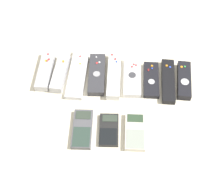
# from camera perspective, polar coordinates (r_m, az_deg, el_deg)

# --- Properties ---
(ground_plane) EXTENTS (3.00, 3.00, 0.00)m
(ground_plane) POSITION_cam_1_polar(r_m,az_deg,el_deg) (1.04, -0.17, -2.25)
(ground_plane) COLOR beige
(remote_0) EXTENTS (0.05, 0.17, 0.03)m
(remote_0) POSITION_cam_1_polar(r_m,az_deg,el_deg) (1.14, -12.06, 4.59)
(remote_0) COLOR #B7B7BC
(remote_0) RESTS_ON ground_plane
(remote_1) EXTENTS (0.05, 0.16, 0.03)m
(remote_1) POSITION_cam_1_polar(r_m,az_deg,el_deg) (1.12, -9.43, 4.25)
(remote_1) COLOR #B7B7BC
(remote_1) RESTS_ON ground_plane
(remote_2) EXTENTS (0.06, 0.21, 0.02)m
(remote_2) POSITION_cam_1_polar(r_m,az_deg,el_deg) (1.12, -6.29, 4.06)
(remote_2) COLOR silver
(remote_2) RESTS_ON ground_plane
(remote_3) EXTENTS (0.07, 0.18, 0.02)m
(remote_3) POSITION_cam_1_polar(r_m,az_deg,el_deg) (1.11, -2.80, 3.98)
(remote_3) COLOR #333338
(remote_3) RESTS_ON ground_plane
(remote_4) EXTENTS (0.05, 0.20, 0.03)m
(remote_4) POSITION_cam_1_polar(r_m,az_deg,el_deg) (1.10, 0.40, 3.86)
(remote_4) COLOR white
(remote_4) RESTS_ON ground_plane
(remote_5) EXTENTS (0.07, 0.17, 0.02)m
(remote_5) POSITION_cam_1_polar(r_m,az_deg,el_deg) (1.10, 3.70, 3.52)
(remote_5) COLOR silver
(remote_5) RESTS_ON ground_plane
(remote_6) EXTENTS (0.06, 0.15, 0.02)m
(remote_6) POSITION_cam_1_polar(r_m,az_deg,el_deg) (1.10, 7.17, 2.98)
(remote_6) COLOR black
(remote_6) RESTS_ON ground_plane
(remote_7) EXTENTS (0.04, 0.18, 0.02)m
(remote_7) POSITION_cam_1_polar(r_m,az_deg,el_deg) (1.11, 10.22, 2.72)
(remote_7) COLOR black
(remote_7) RESTS_ON ground_plane
(remote_8) EXTENTS (0.05, 0.16, 0.03)m
(remote_8) POSITION_cam_1_polar(r_m,az_deg,el_deg) (1.12, 13.04, 2.85)
(remote_8) COLOR black
(remote_8) RESTS_ON ground_plane
(calculator_0) EXTENTS (0.07, 0.14, 0.02)m
(calculator_0) POSITION_cam_1_polar(r_m,az_deg,el_deg) (0.99, -5.44, -6.01)
(calculator_0) COLOR #4C4C51
(calculator_0) RESTS_ON ground_plane
(calculator_1) EXTENTS (0.07, 0.12, 0.01)m
(calculator_1) POSITION_cam_1_polar(r_m,az_deg,el_deg) (0.99, -0.64, -6.19)
(calculator_1) COLOR black
(calculator_1) RESTS_ON ground_plane
(calculator_2) EXTENTS (0.07, 0.13, 0.02)m
(calculator_2) POSITION_cam_1_polar(r_m,az_deg,el_deg) (0.98, 4.24, -6.51)
(calculator_2) COLOR beige
(calculator_2) RESTS_ON ground_plane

